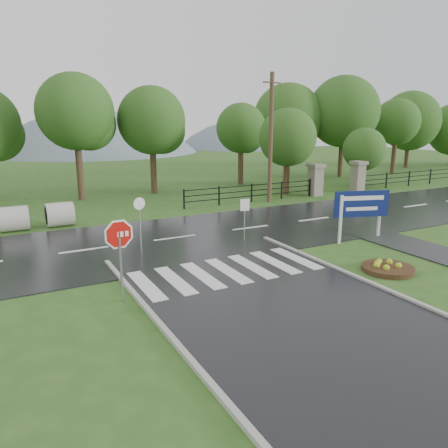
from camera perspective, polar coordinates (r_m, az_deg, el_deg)
ground at (r=11.78m, az=12.48°, el=-13.49°), size 120.00×120.00×0.00m
main_road at (r=19.90m, az=-6.43°, el=-1.93°), size 90.00×8.00×0.04m
walkway at (r=20.22m, az=23.63°, el=-2.76°), size 2.20×11.00×0.04m
crosswalk at (r=15.55m, az=0.46°, el=-6.09°), size 6.50×2.80×0.02m
pillar_west at (r=31.40m, az=11.87°, el=5.78°), size 1.00×1.00×2.24m
pillar_east at (r=34.09m, az=17.08°, el=6.07°), size 1.00×1.00×2.24m
fence_west at (r=28.42m, az=3.62°, el=4.32°), size 9.58×0.08×1.20m
hills at (r=76.50m, az=-19.11°, el=-2.95°), size 102.00×48.00×48.00m
treeline at (r=33.27m, az=-13.82°, el=4.06°), size 83.20×5.20×10.00m
stop_sign at (r=12.95m, az=-13.50°, el=-2.24°), size 1.18×0.16×2.66m
estate_billboard at (r=20.16m, az=17.51°, el=2.21°), size 2.47×0.84×2.23m
flower_bed at (r=16.68m, az=20.60°, el=-5.35°), size 1.81×1.81×0.36m
reg_sign_small at (r=19.03m, az=2.72°, el=1.69°), size 0.42×0.08×1.91m
reg_sign_round at (r=18.19m, az=-10.94°, el=0.95°), size 0.51×0.12×2.20m
utility_pole_east at (r=28.22m, az=6.11°, el=11.11°), size 1.43×0.30×8.08m
entrance_tree_left at (r=31.46m, az=8.31°, el=11.10°), size 4.05×4.05×6.04m
entrance_tree_right at (r=36.38m, az=17.84°, el=9.25°), size 3.33×3.33×4.62m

